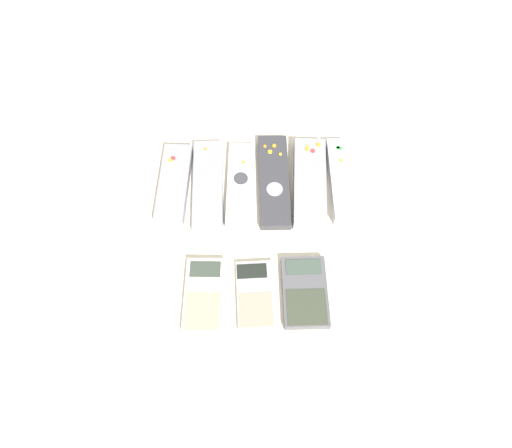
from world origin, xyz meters
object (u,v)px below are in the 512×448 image
remote_0 (174,184)px  remote_2 (241,184)px  remote_1 (208,185)px  remote_4 (310,183)px  remote_3 (274,181)px  remote_5 (341,180)px  calculator_1 (253,295)px  calculator_2 (305,292)px  calculator_0 (204,295)px

remote_0 → remote_2: size_ratio=0.94×
remote_1 → remote_4: (0.19, 0.00, 0.00)m
remote_3 → remote_5: 0.12m
remote_2 → remote_5: size_ratio=1.02×
remote_3 → calculator_1: bearing=-100.8°
remote_3 → calculator_2: 0.22m
remote_0 → calculator_2: (0.23, -0.21, -0.00)m
remote_4 → calculator_2: 0.21m
remote_2 → calculator_0: 0.22m
remote_1 → remote_5: (0.25, 0.01, 0.00)m
calculator_1 → calculator_2: bearing=-0.3°
remote_1 → remote_5: 0.25m
remote_5 → calculator_0: size_ratio=1.37×
calculator_2 → remote_1: bearing=127.6°
remote_3 → remote_2: bearing=-174.1°
remote_4 → remote_5: (0.06, 0.01, -0.00)m
remote_2 → remote_4: (0.13, 0.00, 0.00)m
remote_1 → remote_3: size_ratio=0.97×
remote_1 → calculator_0: remote_1 is taller
remote_2 → calculator_1: (0.02, -0.22, -0.00)m
remote_5 → remote_2: bearing=-179.3°
remote_1 → remote_4: bearing=-1.6°
remote_1 → remote_3: same height
remote_2 → calculator_1: bearing=-82.9°
remote_2 → remote_3: bearing=8.0°
remote_3 → calculator_2: bearing=-78.9°
remote_0 → remote_1: bearing=2.2°
calculator_0 → calculator_2: bearing=2.8°
remote_1 → calculator_0: (0.00, -0.22, -0.00)m
remote_1 → remote_2: bearing=-0.9°
remote_1 → calculator_2: (0.17, -0.21, -0.00)m
remote_1 → remote_4: remote_4 is taller
remote_3 → remote_5: size_ratio=1.13×
remote_2 → remote_3: size_ratio=0.90×
remote_1 → calculator_2: remote_1 is taller
remote_0 → remote_1: size_ratio=0.87×
remote_5 → calculator_1: (-0.16, -0.22, -0.01)m
remote_4 → remote_0: bearing=-177.0°
calculator_2 → remote_0: bearing=136.5°
remote_0 → calculator_2: size_ratio=1.36×
remote_2 → remote_3: same height
remote_5 → calculator_0: (-0.24, -0.22, -0.00)m
calculator_1 → calculator_2: (0.09, 0.00, 0.00)m
remote_5 → calculator_2: bearing=-110.5°
calculator_1 → calculator_0: bearing=178.1°
calculator_0 → calculator_2: size_ratio=1.03×
calculator_1 → remote_1: bearing=108.4°
remote_0 → remote_4: size_ratio=0.90×
remote_0 → remote_1: (0.06, -0.00, -0.00)m
remote_2 → calculator_1: remote_2 is taller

